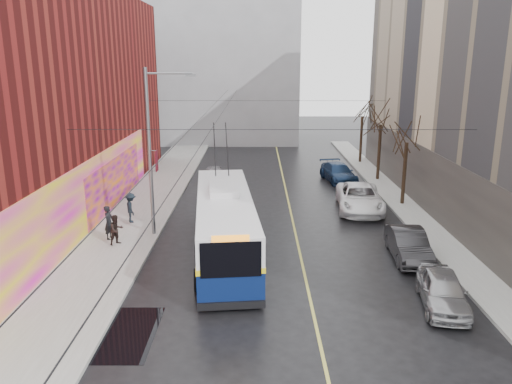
# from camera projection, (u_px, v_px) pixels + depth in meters

# --- Properties ---
(ground) EXTENTS (140.00, 140.00, 0.00)m
(ground) POSITION_uv_depth(u_px,v_px,m) (275.00, 332.00, 17.70)
(ground) COLOR black
(ground) RESTS_ON ground
(sidewalk_left) EXTENTS (4.00, 60.00, 0.15)m
(sidewalk_left) POSITION_uv_depth(u_px,v_px,m) (132.00, 223.00, 29.29)
(sidewalk_left) COLOR gray
(sidewalk_left) RESTS_ON ground
(sidewalk_right) EXTENTS (2.00, 60.00, 0.15)m
(sidewalk_right) POSITION_uv_depth(u_px,v_px,m) (421.00, 223.00, 29.26)
(sidewalk_right) COLOR gray
(sidewalk_right) RESTS_ON ground
(lane_line) EXTENTS (0.12, 50.00, 0.01)m
(lane_line) POSITION_uv_depth(u_px,v_px,m) (291.00, 214.00, 31.23)
(lane_line) COLOR #BFB74C
(lane_line) RESTS_ON ground
(building_far) EXTENTS (20.50, 12.10, 18.00)m
(building_far) POSITION_uv_depth(u_px,v_px,m) (212.00, 63.00, 58.88)
(building_far) COLOR gray
(building_far) RESTS_ON ground
(streetlight_pole) EXTENTS (2.65, 0.60, 9.00)m
(streetlight_pole) POSITION_uv_depth(u_px,v_px,m) (152.00, 149.00, 26.13)
(streetlight_pole) COLOR slate
(streetlight_pole) RESTS_ON ground
(catenary_wires) EXTENTS (18.00, 60.00, 0.22)m
(catenary_wires) POSITION_uv_depth(u_px,v_px,m) (226.00, 113.00, 30.38)
(catenary_wires) COLOR black
(tree_near) EXTENTS (3.20, 3.20, 6.40)m
(tree_near) POSITION_uv_depth(u_px,v_px,m) (408.00, 131.00, 31.87)
(tree_near) COLOR black
(tree_near) RESTS_ON ground
(tree_mid) EXTENTS (3.20, 3.20, 6.68)m
(tree_mid) POSITION_uv_depth(u_px,v_px,m) (381.00, 115.00, 38.57)
(tree_mid) COLOR black
(tree_mid) RESTS_ON ground
(tree_far) EXTENTS (3.20, 3.20, 6.57)m
(tree_far) POSITION_uv_depth(u_px,v_px,m) (363.00, 108.00, 45.36)
(tree_far) COLOR black
(tree_far) RESTS_ON ground
(puddle) EXTENTS (2.52, 3.81, 0.01)m
(puddle) POSITION_uv_depth(u_px,v_px,m) (120.00, 334.00, 17.61)
(puddle) COLOR black
(puddle) RESTS_ON ground
(pigeons_flying) EXTENTS (3.87, 3.74, 2.05)m
(pigeons_flying) POSITION_uv_depth(u_px,v_px,m) (200.00, 104.00, 25.50)
(pigeons_flying) COLOR slate
(trolleybus) EXTENTS (3.82, 12.41, 5.81)m
(trolleybus) POSITION_uv_depth(u_px,v_px,m) (225.00, 224.00, 24.37)
(trolleybus) COLOR #091745
(trolleybus) RESTS_ON ground
(parked_car_a) EXTENTS (2.25, 4.26, 1.38)m
(parked_car_a) POSITION_uv_depth(u_px,v_px,m) (443.00, 290.00, 19.37)
(parked_car_a) COLOR #A3A4A8
(parked_car_a) RESTS_ON ground
(parked_car_b) EXTENTS (1.75, 4.46, 1.45)m
(parked_car_b) POSITION_uv_depth(u_px,v_px,m) (408.00, 244.00, 24.09)
(parked_car_b) COLOR #28272A
(parked_car_b) RESTS_ON ground
(parked_car_c) EXTENTS (3.25, 6.13, 1.64)m
(parked_car_c) POSITION_uv_depth(u_px,v_px,m) (360.00, 198.00, 31.85)
(parked_car_c) COLOR white
(parked_car_c) RESTS_ON ground
(parked_car_d) EXTENTS (2.79, 5.21, 1.44)m
(parked_car_d) POSITION_uv_depth(u_px,v_px,m) (338.00, 173.00, 39.43)
(parked_car_d) COLOR #162A4D
(parked_car_d) RESTS_ON ground
(following_car) EXTENTS (2.19, 4.16, 1.35)m
(following_car) POSITION_uv_depth(u_px,v_px,m) (215.00, 176.00, 38.60)
(following_car) COLOR #B1B0B5
(following_car) RESTS_ON ground
(pedestrian_a) EXTENTS (0.54, 0.72, 1.81)m
(pedestrian_a) POSITION_uv_depth(u_px,v_px,m) (109.00, 222.00, 26.30)
(pedestrian_a) COLOR black
(pedestrian_a) RESTS_ON sidewalk_left
(pedestrian_b) EXTENTS (0.95, 0.96, 1.57)m
(pedestrian_b) POSITION_uv_depth(u_px,v_px,m) (116.00, 230.00, 25.53)
(pedestrian_b) COLOR black
(pedestrian_b) RESTS_ON sidewalk_left
(pedestrian_c) EXTENTS (1.03, 1.30, 1.76)m
(pedestrian_c) POSITION_uv_depth(u_px,v_px,m) (131.00, 208.00, 29.03)
(pedestrian_c) COLOR black
(pedestrian_c) RESTS_ON sidewalk_left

